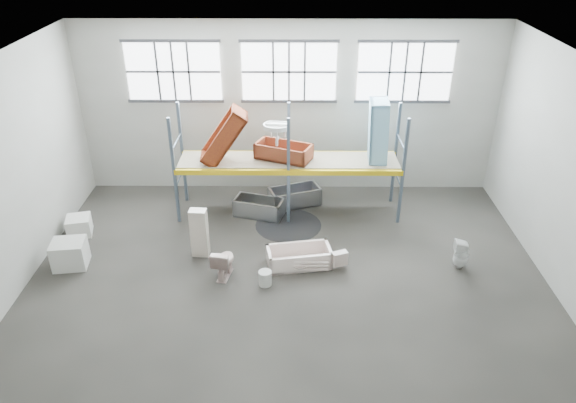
{
  "coord_description": "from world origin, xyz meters",
  "views": [
    {
      "loc": [
        0.09,
        -9.8,
        7.65
      ],
      "look_at": [
        0.0,
        1.5,
        1.4
      ],
      "focal_mm": 33.57,
      "sensor_mm": 36.0,
      "label": 1
    }
  ],
  "objects_px": {
    "cistern_tall": "(199,233)",
    "toilet_white": "(461,254)",
    "steel_tub_right": "(295,196)",
    "bucket": "(265,278)",
    "steel_tub_left": "(259,207)",
    "toilet_beige": "(224,262)",
    "carton_near": "(70,254)",
    "bathtub_beige": "(299,257)",
    "blue_tub_upright": "(378,132)",
    "rust_tub_flat": "(284,151)"
  },
  "relations": [
    {
      "from": "cistern_tall",
      "to": "steel_tub_right",
      "type": "bearing_deg",
      "value": 52.14
    },
    {
      "from": "toilet_white",
      "to": "rust_tub_flat",
      "type": "distance_m",
      "value": 5.27
    },
    {
      "from": "steel_tub_left",
      "to": "bucket",
      "type": "distance_m",
      "value": 3.17
    },
    {
      "from": "bathtub_beige",
      "to": "steel_tub_left",
      "type": "xyz_separation_m",
      "value": [
        -1.1,
        2.37,
        0.02
      ]
    },
    {
      "from": "cistern_tall",
      "to": "blue_tub_upright",
      "type": "height_order",
      "value": "blue_tub_upright"
    },
    {
      "from": "toilet_beige",
      "to": "carton_near",
      "type": "bearing_deg",
      "value": 5.99
    },
    {
      "from": "steel_tub_right",
      "to": "rust_tub_flat",
      "type": "height_order",
      "value": "rust_tub_flat"
    },
    {
      "from": "blue_tub_upright",
      "to": "carton_near",
      "type": "relative_size",
      "value": 2.2
    },
    {
      "from": "blue_tub_upright",
      "to": "rust_tub_flat",
      "type": "bearing_deg",
      "value": 179.13
    },
    {
      "from": "cistern_tall",
      "to": "toilet_white",
      "type": "distance_m",
      "value": 6.3
    },
    {
      "from": "toilet_beige",
      "to": "bathtub_beige",
      "type": "bearing_deg",
      "value": -153.81
    },
    {
      "from": "cistern_tall",
      "to": "steel_tub_right",
      "type": "xyz_separation_m",
      "value": [
        2.33,
        2.58,
        -0.37
      ]
    },
    {
      "from": "steel_tub_right",
      "to": "cistern_tall",
      "type": "bearing_deg",
      "value": -132.1
    },
    {
      "from": "bucket",
      "to": "carton_near",
      "type": "relative_size",
      "value": 0.46
    },
    {
      "from": "rust_tub_flat",
      "to": "carton_near",
      "type": "height_order",
      "value": "rust_tub_flat"
    },
    {
      "from": "steel_tub_right",
      "to": "steel_tub_left",
      "type": "bearing_deg",
      "value": -148.11
    },
    {
      "from": "bucket",
      "to": "bathtub_beige",
      "type": "bearing_deg",
      "value": 44.93
    },
    {
      "from": "cistern_tall",
      "to": "steel_tub_right",
      "type": "relative_size",
      "value": 0.89
    },
    {
      "from": "steel_tub_left",
      "to": "blue_tub_upright",
      "type": "bearing_deg",
      "value": 4.68
    },
    {
      "from": "steel_tub_right",
      "to": "toilet_white",
      "type": "bearing_deg",
      "value": -37.98
    },
    {
      "from": "toilet_beige",
      "to": "bucket",
      "type": "bearing_deg",
      "value": 172.93
    },
    {
      "from": "blue_tub_upright",
      "to": "cistern_tall",
      "type": "bearing_deg",
      "value": -153.85
    },
    {
      "from": "toilet_beige",
      "to": "steel_tub_left",
      "type": "relative_size",
      "value": 0.57
    },
    {
      "from": "bathtub_beige",
      "to": "toilet_white",
      "type": "xyz_separation_m",
      "value": [
        3.84,
        -0.09,
        0.15
      ]
    },
    {
      "from": "toilet_white",
      "to": "bathtub_beige",
      "type": "bearing_deg",
      "value": -86.77
    },
    {
      "from": "steel_tub_right",
      "to": "rust_tub_flat",
      "type": "xyz_separation_m",
      "value": [
        -0.31,
        -0.32,
        1.56
      ]
    },
    {
      "from": "rust_tub_flat",
      "to": "steel_tub_left",
      "type": "bearing_deg",
      "value": -156.62
    },
    {
      "from": "cistern_tall",
      "to": "rust_tub_flat",
      "type": "bearing_deg",
      "value": 52.36
    },
    {
      "from": "toilet_beige",
      "to": "blue_tub_upright",
      "type": "height_order",
      "value": "blue_tub_upright"
    },
    {
      "from": "steel_tub_right",
      "to": "bucket",
      "type": "xyz_separation_m",
      "value": [
        -0.68,
        -3.78,
        -0.08
      ]
    },
    {
      "from": "steel_tub_left",
      "to": "carton_near",
      "type": "height_order",
      "value": "carton_near"
    },
    {
      "from": "steel_tub_left",
      "to": "bucket",
      "type": "bearing_deg",
      "value": -84.32
    },
    {
      "from": "cistern_tall",
      "to": "steel_tub_left",
      "type": "distance_m",
      "value": 2.4
    },
    {
      "from": "toilet_white",
      "to": "steel_tub_right",
      "type": "bearing_deg",
      "value": -123.47
    },
    {
      "from": "bathtub_beige",
      "to": "toilet_white",
      "type": "distance_m",
      "value": 3.85
    },
    {
      "from": "rust_tub_flat",
      "to": "blue_tub_upright",
      "type": "xyz_separation_m",
      "value": [
        2.5,
        -0.04,
        0.57
      ]
    },
    {
      "from": "blue_tub_upright",
      "to": "toilet_white",
      "type": "bearing_deg",
      "value": -57.18
    },
    {
      "from": "blue_tub_upright",
      "to": "carton_near",
      "type": "bearing_deg",
      "value": -160.37
    },
    {
      "from": "bathtub_beige",
      "to": "toilet_beige",
      "type": "bearing_deg",
      "value": -175.46
    },
    {
      "from": "bathtub_beige",
      "to": "cistern_tall",
      "type": "relative_size",
      "value": 1.2
    },
    {
      "from": "steel_tub_left",
      "to": "rust_tub_flat",
      "type": "xyz_separation_m",
      "value": [
        0.69,
        0.3,
        1.57
      ]
    },
    {
      "from": "toilet_white",
      "to": "rust_tub_flat",
      "type": "height_order",
      "value": "rust_tub_flat"
    },
    {
      "from": "toilet_white",
      "to": "steel_tub_left",
      "type": "distance_m",
      "value": 5.52
    },
    {
      "from": "steel_tub_left",
      "to": "blue_tub_upright",
      "type": "height_order",
      "value": "blue_tub_upright"
    },
    {
      "from": "toilet_beige",
      "to": "cistern_tall",
      "type": "bearing_deg",
      "value": -40.11
    },
    {
      "from": "cistern_tall",
      "to": "toilet_white",
      "type": "xyz_separation_m",
      "value": [
        6.28,
        -0.5,
        -0.26
      ]
    },
    {
      "from": "steel_tub_left",
      "to": "steel_tub_right",
      "type": "height_order",
      "value": "steel_tub_right"
    },
    {
      "from": "bathtub_beige",
      "to": "toilet_beige",
      "type": "relative_size",
      "value": 1.97
    },
    {
      "from": "steel_tub_left",
      "to": "blue_tub_upright",
      "type": "distance_m",
      "value": 3.85
    },
    {
      "from": "cistern_tall",
      "to": "blue_tub_upright",
      "type": "relative_size",
      "value": 0.75
    }
  ]
}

